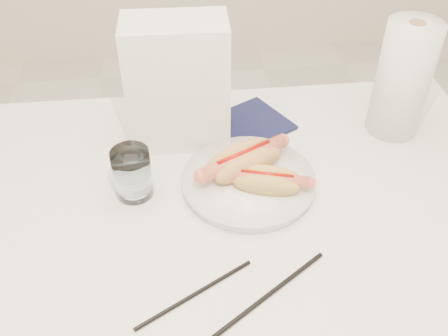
{
  "coord_description": "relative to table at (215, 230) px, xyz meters",
  "views": [
    {
      "loc": [
        -0.06,
        -0.67,
        1.43
      ],
      "look_at": [
        0.02,
        0.03,
        0.82
      ],
      "focal_mm": 41.16,
      "sensor_mm": 36.0,
      "label": 1
    }
  ],
  "objects": [
    {
      "name": "water_glass",
      "position": [
        -0.15,
        0.06,
        0.11
      ],
      "size": [
        0.07,
        0.07,
        0.1
      ],
      "primitive_type": "cylinder",
      "color": "white",
      "rests_on": "table"
    },
    {
      "name": "napkin_box",
      "position": [
        -0.05,
        0.22,
        0.2
      ],
      "size": [
        0.21,
        0.12,
        0.27
      ],
      "primitive_type": "cube",
      "rotation": [
        0.0,
        0.0,
        -0.03
      ],
      "color": "white",
      "rests_on": "table"
    },
    {
      "name": "chopstick_far",
      "position": [
        0.07,
        -0.2,
        0.06
      ],
      "size": [
        0.21,
        0.14,
        0.01
      ],
      "primitive_type": "cylinder",
      "rotation": [
        0.0,
        1.57,
        0.6
      ],
      "color": "black",
      "rests_on": "table"
    },
    {
      "name": "navy_napkin",
      "position": [
        0.11,
        0.25,
        0.06
      ],
      "size": [
        0.2,
        0.2,
        0.01
      ],
      "primitive_type": "cube",
      "rotation": [
        0.0,
        0.0,
        0.51
      ],
      "color": "#111537",
      "rests_on": "table"
    },
    {
      "name": "table",
      "position": [
        0.0,
        0.0,
        0.0
      ],
      "size": [
        1.2,
        0.8,
        0.75
      ],
      "color": "white",
      "rests_on": "ground"
    },
    {
      "name": "paper_towel_roll",
      "position": [
        0.41,
        0.2,
        0.18
      ],
      "size": [
        0.12,
        0.12,
        0.25
      ],
      "primitive_type": "cylinder",
      "rotation": [
        0.0,
        0.0,
        -0.08
      ],
      "color": "white",
      "rests_on": "table"
    },
    {
      "name": "hotdog_left",
      "position": [
        0.06,
        0.08,
        0.1
      ],
      "size": [
        0.18,
        0.14,
        0.05
      ],
      "rotation": [
        0.0,
        0.0,
        0.48
      ],
      "color": "tan",
      "rests_on": "plate"
    },
    {
      "name": "plate",
      "position": [
        0.07,
        0.05,
        0.07
      ],
      "size": [
        0.27,
        0.27,
        0.02
      ],
      "primitive_type": "cylinder",
      "rotation": [
        0.0,
        0.0,
        0.1
      ],
      "color": "white",
      "rests_on": "table"
    },
    {
      "name": "chopstick_near",
      "position": [
        -0.05,
        -0.19,
        0.06
      ],
      "size": [
        0.19,
        0.11,
        0.01
      ],
      "primitive_type": "cylinder",
      "rotation": [
        0.0,
        1.57,
        0.51
      ],
      "color": "black",
      "rests_on": "table"
    },
    {
      "name": "hotdog_right",
      "position": [
        0.1,
        0.02,
        0.1
      ],
      "size": [
        0.15,
        0.09,
        0.04
      ],
      "rotation": [
        0.0,
        0.0,
        -0.28
      ],
      "color": "gold",
      "rests_on": "plate"
    }
  ]
}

